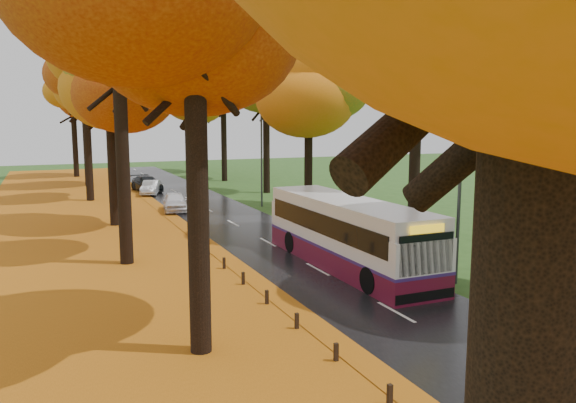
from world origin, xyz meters
TOP-DOWN VIEW (x-y plane):
  - ground at (0.00, 0.00)m, footprint 160.00×160.00m
  - road at (0.00, 25.00)m, footprint 6.50×90.00m
  - centre_line at (0.00, 25.00)m, footprint 0.12×90.00m
  - leaf_verge at (-9.00, 25.00)m, footprint 12.00×90.00m
  - leaf_drift at (-3.05, 25.00)m, footprint 0.90×90.00m
  - trees_left at (-7.18, 27.06)m, footprint 9.20×74.00m
  - trees_right at (7.19, 26.91)m, footprint 9.30×74.20m
  - bollard_row at (-3.70, 4.70)m, footprint 0.11×23.51m
  - streetlamp_near at (3.95, 8.00)m, footprint 2.45×0.18m
  - streetlamp_mid at (3.95, 30.00)m, footprint 2.45×0.18m
  - streetlamp_far at (3.95, 52.00)m, footprint 2.45×0.18m
  - bus at (1.41, 11.95)m, footprint 2.65×11.41m
  - car_white at (-2.35, 30.24)m, footprint 2.18×4.15m
  - car_silver at (-2.35, 40.11)m, footprint 2.46×3.95m
  - car_dark at (-2.31, 42.55)m, footprint 2.57×4.98m

SIDE VIEW (x-z plane):
  - ground at x=0.00m, z-range 0.00..0.00m
  - leaf_verge at x=-9.00m, z-range 0.00..0.02m
  - road at x=0.00m, z-range 0.00..0.04m
  - leaf_drift at x=-3.05m, z-range 0.04..0.05m
  - centre_line at x=0.00m, z-range 0.04..0.05m
  - bollard_row at x=-3.70m, z-range 0.00..0.52m
  - car_silver at x=-2.35m, z-range 0.04..1.27m
  - car_white at x=-2.35m, z-range 0.04..1.39m
  - car_dark at x=-2.31m, z-range 0.04..1.42m
  - bus at x=1.41m, z-range 0.11..3.11m
  - streetlamp_near at x=3.95m, z-range 0.71..8.71m
  - streetlamp_mid at x=3.95m, z-range 0.71..8.71m
  - streetlamp_far at x=3.95m, z-range 0.71..8.71m
  - trees_left at x=-7.18m, z-range 2.59..16.48m
  - trees_right at x=7.19m, z-range 2.71..16.67m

